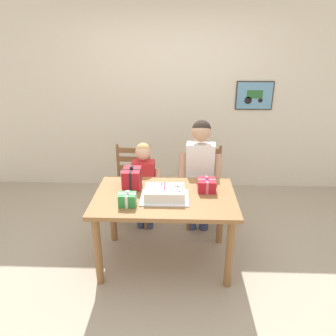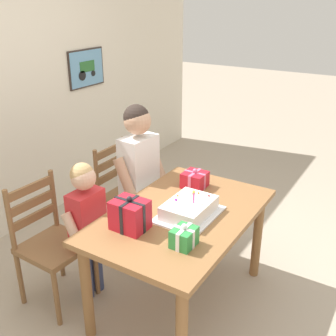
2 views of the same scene
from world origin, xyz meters
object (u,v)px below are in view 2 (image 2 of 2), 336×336
gift_box_red_large (184,237)px  child_younger (87,219)px  child_older (139,168)px  gift_box_corner_small (130,215)px  birthday_cake (189,209)px  chair_right (126,195)px  dining_table (181,227)px  chair_left (51,243)px  gift_box_beside_cake (195,180)px

gift_box_red_large → child_younger: (0.06, 0.81, -0.16)m
child_older → gift_box_corner_small: bearing=-148.2°
birthday_cake → chair_right: (0.44, 0.87, -0.32)m
dining_table → birthday_cake: bearing=-94.2°
gift_box_red_large → child_older: size_ratio=0.12×
birthday_cake → chair_left: bearing=116.3°
gift_box_corner_small → gift_box_beside_cake: bearing=-4.5°
dining_table → gift_box_beside_cake: 0.45m
birthday_cake → gift_box_beside_cake: 0.44m
chair_left → child_older: (0.80, -0.21, 0.33)m
birthday_cake → child_older: (0.37, 0.66, 0.01)m
dining_table → birthday_cake: size_ratio=3.03×
gift_box_beside_cake → child_younger: child_younger is taller
chair_left → child_older: 0.89m
child_older → child_younger: size_ratio=1.24×
gift_box_beside_cake → child_younger: size_ratio=0.16×
gift_box_red_large → child_younger: size_ratio=0.14×
child_younger → chair_left: bearing=129.2°
chair_left → chair_right: bearing=0.0°
gift_box_corner_small → chair_left: 0.74m
gift_box_red_large → child_younger: child_younger is taller
birthday_cake → child_younger: child_younger is taller
gift_box_corner_small → child_younger: bearing=81.1°
gift_box_corner_small → chair_left: (-0.10, 0.64, -0.37)m
gift_box_beside_cake → chair_right: chair_right is taller
chair_left → chair_right: size_ratio=1.00×
child_younger → child_older: bearing=-0.1°
dining_table → birthday_cake: 0.16m
chair_left → gift_box_corner_small: bearing=-81.0°
birthday_cake → gift_box_beside_cake: birthday_cake is taller
gift_box_corner_small → birthday_cake: bearing=-35.2°
chair_right → child_younger: (-0.70, -0.21, 0.18)m
birthday_cake → gift_box_corner_small: gift_box_corner_small is taller
gift_box_beside_cake → child_older: (-0.04, 0.49, 0.00)m
child_older → dining_table: bearing=-121.0°
child_older → child_younger: bearing=179.9°
chair_left → chair_right: (0.87, 0.00, 0.00)m
child_older → chair_right: bearing=71.0°
birthday_cake → child_younger: size_ratio=0.42×
chair_right → gift_box_red_large: bearing=-126.7°
chair_left → child_older: child_older is taller
chair_right → child_older: 0.40m
gift_box_red_large → gift_box_corner_small: size_ratio=0.68×
child_younger → chair_right: bearing=16.5°
gift_box_beside_cake → child_younger: (-0.66, 0.49, -0.16)m
birthday_cake → child_younger: 0.73m
dining_table → gift_box_red_large: 0.41m
gift_box_red_large → child_younger: bearing=86.0°
chair_left → chair_right: same height
birthday_cake → gift_box_corner_small: bearing=144.8°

